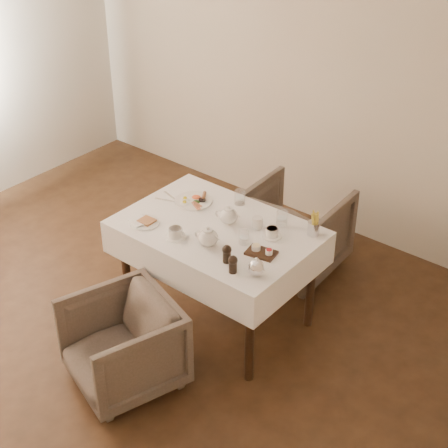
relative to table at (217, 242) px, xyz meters
name	(u,v)px	position (x,y,z in m)	size (l,w,h in m)	color
table	(217,242)	(0.00, 0.00, 0.00)	(1.28, 0.88, 0.75)	black
armchair_near	(123,345)	(-0.05, -0.84, -0.35)	(0.63, 0.64, 0.59)	#4A4136
armchair_far	(293,230)	(0.05, 0.84, -0.31)	(0.71, 0.73, 0.66)	#4A4136
breakfast_plate	(194,200)	(-0.34, 0.16, 0.13)	(0.26, 0.26, 0.03)	white
side_plate	(143,222)	(-0.41, -0.27, 0.13)	(0.21, 0.20, 0.02)	white
teapot_centre	(229,215)	(0.03, 0.08, 0.18)	(0.17, 0.13, 0.13)	white
teapot_front	(208,236)	(0.10, -0.20, 0.19)	(0.17, 0.13, 0.14)	white
creamer	(257,223)	(0.21, 0.16, 0.16)	(0.07, 0.07, 0.08)	white
teacup_near	(176,233)	(-0.13, -0.26, 0.15)	(0.14, 0.14, 0.07)	white
teacup_far	(272,233)	(0.34, 0.14, 0.15)	(0.13, 0.13, 0.06)	white
glass_left	(240,197)	(-0.07, 0.33, 0.17)	(0.07, 0.07, 0.10)	silver
glass_mid	(244,237)	(0.25, -0.04, 0.16)	(0.06, 0.06, 0.09)	silver
glass_right	(282,218)	(0.31, 0.29, 0.17)	(0.07, 0.07, 0.10)	silver
condiment_board	(261,252)	(0.41, -0.06, 0.13)	(0.20, 0.15, 0.05)	black
pepper_mill_left	(227,254)	(0.30, -0.26, 0.18)	(0.06, 0.06, 0.12)	black
pepper_mill_right	(233,264)	(0.39, -0.32, 0.17)	(0.06, 0.06, 0.12)	black
silver_pot	(256,266)	(0.51, -0.26, 0.18)	(0.12, 0.10, 0.13)	white
fries_cup	(314,225)	(0.53, 0.32, 0.19)	(0.08, 0.08, 0.17)	silver
cutlery_fork	(172,197)	(-0.49, 0.10, 0.12)	(0.02, 0.20, 0.00)	silver
cutlery_knife	(167,200)	(-0.49, 0.05, 0.12)	(0.01, 0.18, 0.00)	silver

